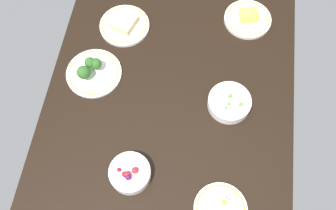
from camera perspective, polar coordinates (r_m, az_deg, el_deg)
dining_table at (r=143.62cm, az=0.00°, el=-0.67°), size 139.32×91.39×4.00cm
plate_broccoli at (r=149.24cm, az=-11.07°, el=4.87°), size 21.09×21.09×7.53cm
bowl_berries at (r=131.31cm, az=-5.63°, el=-9.94°), size 14.06×14.06×6.54cm
plate_sandwich at (r=160.12cm, az=-6.43°, el=11.68°), size 20.07×20.07×4.51cm
bowl_peas at (r=141.85cm, az=9.03°, el=0.38°), size 15.77×15.77×5.42cm
plate_cheese at (r=164.24cm, az=11.67°, el=12.37°), size 19.09×19.09×5.42cm
plate_eggs at (r=130.70cm, az=7.75°, el=-15.02°), size 17.57×17.57×4.94cm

